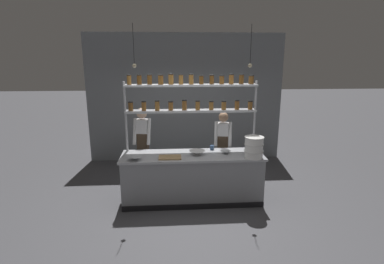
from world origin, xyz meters
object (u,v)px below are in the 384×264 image
prep_bowl_center_front (197,153)px  chef_center (223,144)px  container_stack (254,147)px  prep_bowl_center_back (135,158)px  cutting_board (170,157)px  prep_bowl_near_left (226,152)px  spice_shelf_unit (191,100)px  chef_left (143,142)px  serving_cup_front (212,147)px

prep_bowl_center_front → chef_center: bearing=50.0°
chef_center → container_stack: size_ratio=4.07×
prep_bowl_center_back → cutting_board: bearing=6.5°
prep_bowl_near_left → prep_bowl_center_front: (-0.54, -0.04, 0.01)m
spice_shelf_unit → chef_left: bearing=156.7°
chef_center → serving_cup_front: bearing=-113.6°
chef_center → prep_bowl_center_back: bearing=-140.9°
container_stack → chef_center: bearing=112.3°
chef_center → cutting_board: (-1.10, -0.86, 0.03)m
serving_cup_front → chef_center: bearing=55.9°
spice_shelf_unit → prep_bowl_near_left: spice_shelf_unit is taller
container_stack → cutting_board: 1.51m
chef_left → cutting_board: 1.07m
spice_shelf_unit → cutting_board: size_ratio=6.28×
chef_center → prep_bowl_center_back: (-1.71, -0.93, 0.05)m
chef_left → container_stack: size_ratio=4.32×
spice_shelf_unit → cutting_board: bearing=-130.0°
chef_center → prep_bowl_center_back: chef_center is taller
chef_center → prep_bowl_center_front: size_ratio=5.36×
spice_shelf_unit → chef_center: 1.27m
container_stack → cutting_board: (-1.49, 0.09, -0.18)m
prep_bowl_center_back → chef_center: bearing=28.6°
chef_left → serving_cup_front: chef_left is taller
prep_bowl_center_front → serving_cup_front: 0.44m
prep_bowl_center_front → spice_shelf_unit: bearing=103.7°
spice_shelf_unit → cutting_board: 1.16m
prep_bowl_center_front → prep_bowl_center_back: prep_bowl_center_front is taller
spice_shelf_unit → container_stack: spice_shelf_unit is taller
prep_bowl_near_left → container_stack: bearing=-30.9°
chef_left → prep_bowl_center_back: size_ratio=6.84×
chef_center → container_stack: (0.39, -0.95, 0.21)m
spice_shelf_unit → prep_bowl_center_front: (0.09, -0.35, -0.94)m
cutting_board → prep_bowl_center_back: 0.61m
serving_cup_front → spice_shelf_unit: bearing=172.8°
prep_bowl_center_back → serving_cup_front: 1.52m
container_stack → prep_bowl_center_front: 1.04m
chef_left → prep_bowl_center_back: chef_left is taller
chef_center → prep_bowl_near_left: 0.69m
spice_shelf_unit → prep_bowl_near_left: size_ratio=12.42×
container_stack → prep_bowl_near_left: size_ratio=1.92×
prep_bowl_near_left → prep_bowl_center_front: size_ratio=0.69×
prep_bowl_center_front → cutting_board: bearing=-164.0°
cutting_board → prep_bowl_center_front: bearing=16.0°
spice_shelf_unit → serving_cup_front: bearing=-7.2°
spice_shelf_unit → chef_left: (-0.98, 0.42, -0.93)m
prep_bowl_center_front → prep_bowl_center_back: 1.13m
spice_shelf_unit → chef_left: 1.41m
chef_center → prep_bowl_center_front: bearing=-119.5°
prep_bowl_near_left → prep_bowl_center_back: 1.67m
prep_bowl_near_left → cutting_board: bearing=-170.1°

